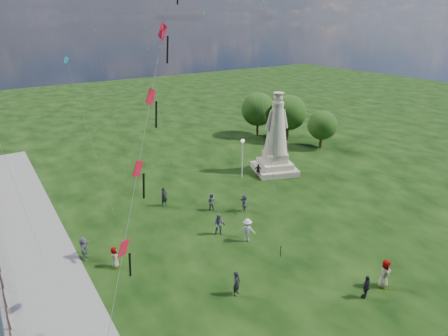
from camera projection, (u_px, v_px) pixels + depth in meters
ground at (446, 146)px, 50.87m from camera, size 106.50×160.00×0.60m
waterfront at (25, 293)px, 23.25m from camera, size 200.00×200.00×1.51m
statue at (276, 143)px, 40.33m from camera, size 5.53×5.53×8.75m
lamppost at (243, 150)px, 39.02m from camera, size 0.39×0.39×4.24m
tree_row at (282, 114)px, 51.12m from camera, size 7.63×13.24×6.26m
person_0 at (237, 283)px, 22.75m from camera, size 0.73×0.64×1.67m
person_1 at (219, 225)px, 29.06m from camera, size 1.04×0.98×1.84m
person_2 at (247, 230)px, 28.26m from camera, size 1.33×1.27×1.88m
person_3 at (366, 287)px, 22.55m from camera, size 1.01×0.73×1.55m
person_4 at (385, 274)px, 23.39m from camera, size 1.05×0.77×1.94m
person_5 at (84, 248)px, 26.20m from camera, size 1.31×1.76×1.74m
person_6 at (164, 197)px, 33.61m from camera, size 0.74×0.57×1.81m
person_7 at (211, 202)px, 32.98m from camera, size 0.86×0.89×1.58m
person_8 at (272, 167)px, 40.69m from camera, size 0.78×1.06×1.47m
person_9 at (258, 170)px, 39.83m from camera, size 0.96×0.90×1.50m
person_10 at (115, 257)px, 25.32m from camera, size 0.58×0.82×1.56m
person_11 at (244, 203)px, 32.69m from camera, size 1.13×1.65×1.64m
red_kite_train at (150, 106)px, 19.30m from camera, size 9.51×9.35×18.78m
small_kites at (161, 30)px, 37.51m from camera, size 29.15×16.68×27.00m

